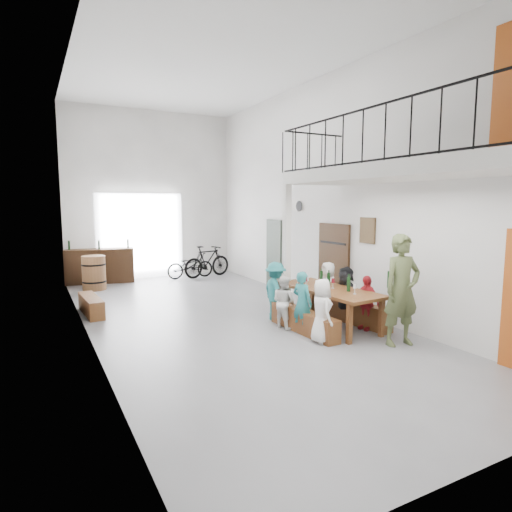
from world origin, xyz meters
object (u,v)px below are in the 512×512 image
side_bench (91,305)px  oak_barrel (94,273)px  bicycle_near (190,266)px  host_standing (402,290)px  tasting_table (329,292)px  serving_counter (100,266)px  bench_inner (303,321)px

side_bench → oak_barrel: (0.44, 2.88, 0.29)m
side_bench → bicycle_near: 4.94m
side_bench → bicycle_near: bearing=44.4°
host_standing → bicycle_near: 8.28m
tasting_table → host_standing: (0.44, -1.47, 0.27)m
serving_counter → host_standing: host_standing is taller
oak_barrel → serving_counter: 1.11m
tasting_table → side_bench: (-4.10, 3.27, -0.51)m
serving_counter → oak_barrel: bearing=-96.7°
tasting_table → serving_counter: 7.97m
bicycle_near → side_bench: bearing=131.4°
tasting_table → bench_inner: (-0.65, -0.07, -0.49)m
oak_barrel → serving_counter: bearing=73.6°
tasting_table → bench_inner: tasting_table is taller
bicycle_near → bench_inner: bearing=176.3°
serving_counter → bicycle_near: 2.82m
side_bench → oak_barrel: 2.93m
serving_counter → side_bench: bearing=-91.0°
host_standing → bicycle_near: host_standing is taller
side_bench → serving_counter: bearing=79.3°
tasting_table → host_standing: host_standing is taller
side_bench → host_standing: host_standing is taller
side_bench → bench_inner: bearing=-44.1°
tasting_table → side_bench: size_ratio=1.68×
tasting_table → oak_barrel: size_ratio=2.45×
bench_inner → side_bench: size_ratio=1.30×
tasting_table → host_standing: 1.56m
oak_barrel → host_standing: 8.67m
tasting_table → bench_inner: size_ratio=1.30×
side_bench → bicycle_near: bicycle_near is taller
side_bench → tasting_table: bearing=-38.6°
side_bench → host_standing: size_ratio=0.73×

